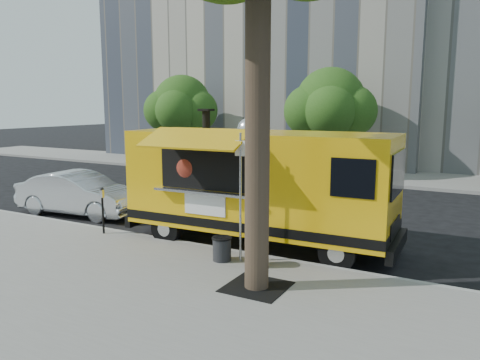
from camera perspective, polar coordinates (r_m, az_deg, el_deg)
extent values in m
plane|color=black|center=(13.20, -2.64, -7.44)|extent=(120.00, 120.00, 0.00)
cube|color=gray|center=(10.17, -14.73, -12.49)|extent=(60.00, 6.00, 0.15)
cube|color=#999993|center=(12.43, -4.89, -8.17)|extent=(60.00, 0.14, 0.16)
cube|color=gray|center=(25.44, 13.37, 0.60)|extent=(60.00, 5.00, 0.15)
cylinder|color=#33261C|center=(8.94, 2.14, 6.75)|extent=(0.48, 0.48, 6.50)
cube|color=black|center=(9.64, 2.02, -12.89)|extent=(1.20, 1.20, 0.02)
cylinder|color=#33261C|center=(28.53, -6.99, 4.48)|extent=(0.36, 0.36, 2.60)
sphere|color=#1D4512|center=(28.44, -7.08, 9.19)|extent=(3.42, 3.42, 3.42)
cylinder|color=#33261C|center=(24.80, 10.77, 3.68)|extent=(0.36, 0.36, 2.60)
sphere|color=#1D4512|center=(24.69, 10.94, 9.23)|extent=(3.60, 3.60, 3.60)
cylinder|color=silver|center=(10.74, 0.06, -2.23)|extent=(0.06, 0.06, 3.00)
cube|color=white|center=(10.57, 0.06, 3.88)|extent=(0.28, 0.02, 0.35)
cylinder|color=black|center=(13.82, -16.36, -4.16)|extent=(0.06, 0.06, 1.05)
cube|color=silver|center=(13.69, -16.48, -1.61)|extent=(0.10, 0.08, 0.22)
sphere|color=black|center=(13.67, -16.51, -1.07)|extent=(0.11, 0.11, 0.11)
cube|color=#F4B60C|center=(12.42, 2.36, 0.04)|extent=(7.08, 2.63, 2.53)
cube|color=black|center=(12.62, 2.33, -4.57)|extent=(7.10, 2.65, 0.24)
cube|color=black|center=(11.75, 18.59, -7.58)|extent=(0.26, 2.26, 0.32)
cube|color=black|center=(14.49, -10.72, -4.09)|extent=(0.26, 2.26, 0.32)
cube|color=black|center=(11.39, 18.73, 0.78)|extent=(0.12, 1.90, 1.02)
cylinder|color=black|center=(11.04, 11.81, -8.66)|extent=(0.87, 0.33, 0.86)
cylinder|color=black|center=(12.89, 14.10, -6.13)|extent=(0.87, 0.33, 0.86)
cylinder|color=black|center=(13.00, -8.90, -5.83)|extent=(0.87, 0.33, 0.86)
cylinder|color=black|center=(14.61, -4.38, -4.07)|extent=(0.87, 0.33, 0.86)
cube|color=black|center=(11.82, -4.16, 1.53)|extent=(2.59, 0.28, 1.13)
cube|color=silver|center=(11.78, -4.53, -1.48)|extent=(2.80, 0.45, 0.06)
cube|color=#F4B60C|center=(11.26, -5.67, 5.06)|extent=(2.72, 1.12, 0.45)
cube|color=white|center=(11.91, -4.31, -3.01)|extent=(1.19, 0.08, 0.54)
cylinder|color=black|center=(13.01, -4.14, 7.24)|extent=(0.22, 0.22, 0.59)
sphere|color=silver|center=(12.65, 1.02, 6.23)|extent=(0.60, 0.60, 0.60)
sphere|color=#983521|center=(12.37, -5.83, 1.63)|extent=(0.90, 0.90, 0.90)
cylinder|color=#FF590C|center=(12.20, -6.40, 0.89)|extent=(0.37, 0.14, 0.37)
imported|color=silver|center=(17.00, -18.95, -1.59)|extent=(4.63, 2.03, 1.48)
cylinder|color=black|center=(10.74, 2.20, -9.00)|extent=(0.42, 0.42, 0.55)
cylinder|color=black|center=(10.66, 2.21, -7.70)|extent=(0.46, 0.46, 0.04)
cylinder|color=black|center=(11.09, -2.23, -8.37)|extent=(0.43, 0.43, 0.56)
cylinder|color=black|center=(11.01, -2.23, -7.08)|extent=(0.47, 0.47, 0.04)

